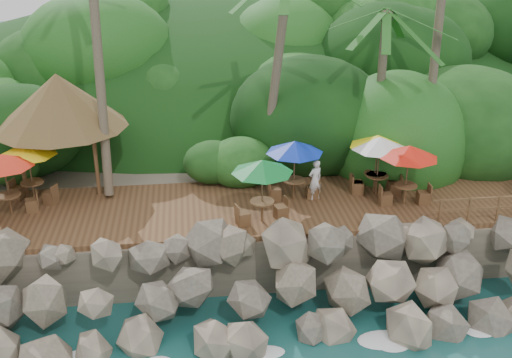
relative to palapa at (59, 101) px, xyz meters
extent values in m
plane|color=#19514F|center=(7.52, -9.21, -5.79)|extent=(140.00, 140.00, 0.00)
cube|color=gray|center=(7.52, 6.79, -4.74)|extent=(32.00, 25.20, 2.10)
ellipsoid|color=#143811|center=(7.52, 14.29, -5.79)|extent=(44.80, 28.00, 15.40)
cube|color=brown|center=(7.52, -3.21, -3.59)|extent=(26.00, 5.00, 0.20)
ellipsoid|color=white|center=(4.52, -8.91, -5.76)|extent=(1.20, 0.80, 0.06)
ellipsoid|color=white|center=(7.52, -8.91, -5.76)|extent=(1.20, 0.80, 0.06)
ellipsoid|color=white|center=(10.52, -8.91, -5.76)|extent=(1.20, 0.80, 0.06)
ellipsoid|color=white|center=(13.52, -8.91, -5.76)|extent=(1.20, 0.80, 0.06)
cylinder|color=brown|center=(1.81, -0.49, 3.65)|extent=(0.42, 3.07, 14.08)
cylinder|color=brown|center=(8.63, -0.57, 0.91)|extent=(1.35, 1.10, 8.78)
cylinder|color=brown|center=(13.19, 0.06, -0.07)|extent=(0.67, 1.10, 6.83)
ellipsoid|color=#23601E|center=(13.19, 0.06, 3.34)|extent=(6.00, 6.00, 2.40)
cylinder|color=brown|center=(15.31, -0.24, 1.45)|extent=(0.80, 1.37, 9.88)
cylinder|color=brown|center=(-1.40, -1.40, -2.29)|extent=(0.16, 0.16, 2.40)
cylinder|color=brown|center=(1.40, -1.40, -2.29)|extent=(0.16, 0.16, 2.40)
cylinder|color=brown|center=(-1.40, 1.40, -2.29)|extent=(0.16, 0.16, 2.40)
cylinder|color=brown|center=(1.40, 1.40, -2.29)|extent=(0.16, 0.16, 2.40)
cone|color=brown|center=(0.00, 0.00, 0.01)|extent=(5.33, 5.33, 2.20)
cylinder|color=brown|center=(12.40, -2.49, -3.10)|extent=(0.08, 0.08, 0.78)
cylinder|color=brown|center=(12.40, -2.49, -2.70)|extent=(0.89, 0.89, 0.05)
cylinder|color=brown|center=(12.40, -2.49, -2.33)|extent=(0.05, 0.05, 2.33)
cone|color=yellow|center=(12.40, -2.49, -1.32)|extent=(2.22, 2.22, 0.48)
cube|color=brown|center=(11.66, -2.52, -3.25)|extent=(0.46, 0.46, 0.49)
cube|color=brown|center=(13.14, -2.45, -3.25)|extent=(0.46, 0.46, 0.49)
cylinder|color=brown|center=(-1.64, -2.90, -3.10)|extent=(0.08, 0.08, 0.78)
cylinder|color=brown|center=(-1.64, -2.90, -2.70)|extent=(0.89, 0.89, 0.05)
cylinder|color=brown|center=(-1.64, -2.90, -2.33)|extent=(0.05, 0.05, 2.33)
cone|color=red|center=(-1.64, -2.90, -1.32)|extent=(2.22, 2.22, 0.48)
cube|color=brown|center=(-0.92, -2.72, -3.25)|extent=(0.54, 0.54, 0.49)
cylinder|color=brown|center=(12.42, -2.72, -3.10)|extent=(0.08, 0.08, 0.78)
cylinder|color=brown|center=(12.42, -2.72, -2.70)|extent=(0.89, 0.89, 0.05)
cylinder|color=brown|center=(12.42, -2.72, -2.33)|extent=(0.05, 0.05, 2.33)
cone|color=silver|center=(12.42, -2.72, -1.32)|extent=(2.22, 2.22, 0.48)
cube|color=brown|center=(11.69, -2.60, -3.25)|extent=(0.51, 0.51, 0.49)
cube|color=brown|center=(13.15, -2.83, -3.25)|extent=(0.51, 0.51, 0.49)
cylinder|color=brown|center=(7.58, -4.57, -3.10)|extent=(0.08, 0.08, 0.78)
cylinder|color=brown|center=(7.58, -4.57, -2.70)|extent=(0.89, 0.89, 0.05)
cylinder|color=brown|center=(7.58, -4.57, -2.33)|extent=(0.05, 0.05, 2.33)
cone|color=#0B6B27|center=(7.58, -4.57, -1.32)|extent=(2.22, 2.22, 0.48)
cube|color=brown|center=(6.86, -4.75, -3.25)|extent=(0.54, 0.54, 0.49)
cube|color=brown|center=(8.30, -4.39, -3.25)|extent=(0.54, 0.54, 0.49)
cylinder|color=brown|center=(9.06, -2.77, -3.10)|extent=(0.08, 0.08, 0.78)
cylinder|color=brown|center=(9.06, -2.77, -2.70)|extent=(0.89, 0.89, 0.05)
cylinder|color=brown|center=(9.06, -2.77, -2.33)|extent=(0.05, 0.05, 2.33)
cone|color=#0C29A7|center=(9.06, -2.77, -1.32)|extent=(2.22, 2.22, 0.48)
cube|color=brown|center=(8.32, -2.76, -3.25)|extent=(0.45, 0.45, 0.49)
cube|color=brown|center=(9.80, -2.78, -3.25)|extent=(0.45, 0.45, 0.49)
cylinder|color=brown|center=(-1.03, -1.80, -3.10)|extent=(0.08, 0.08, 0.78)
cylinder|color=brown|center=(-1.03, -1.80, -2.70)|extent=(0.89, 0.89, 0.05)
cylinder|color=brown|center=(-1.03, -1.80, -2.33)|extent=(0.05, 0.05, 2.33)
cone|color=yellow|center=(-1.03, -1.80, -1.32)|extent=(2.22, 2.22, 0.48)
cube|color=brown|center=(-1.71, -1.50, -3.25)|extent=(0.58, 0.58, 0.49)
cube|color=brown|center=(-0.35, -2.09, -3.25)|extent=(0.58, 0.58, 0.49)
cylinder|color=brown|center=(13.22, -3.77, -3.10)|extent=(0.08, 0.08, 0.78)
cylinder|color=brown|center=(13.22, -3.77, -2.70)|extent=(0.89, 0.89, 0.05)
cylinder|color=brown|center=(13.22, -3.77, -2.33)|extent=(0.05, 0.05, 2.33)
cone|color=red|center=(13.22, -3.77, -1.32)|extent=(2.22, 2.22, 0.48)
cube|color=brown|center=(12.48, -3.74, -3.25)|extent=(0.46, 0.46, 0.49)
cube|color=brown|center=(13.95, -3.81, -3.25)|extent=(0.46, 0.46, 0.49)
cylinder|color=brown|center=(13.88, -5.56, -2.99)|extent=(0.10, 0.10, 1.00)
cylinder|color=brown|center=(14.98, -5.56, -2.99)|extent=(0.10, 0.10, 1.00)
cylinder|color=brown|center=(16.08, -5.56, -2.99)|extent=(0.10, 0.10, 1.00)
imported|color=white|center=(9.87, -2.91, -2.67)|extent=(0.71, 0.60, 1.64)
camera|label=1|loc=(5.00, -24.32, 6.72)|focal=42.94mm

